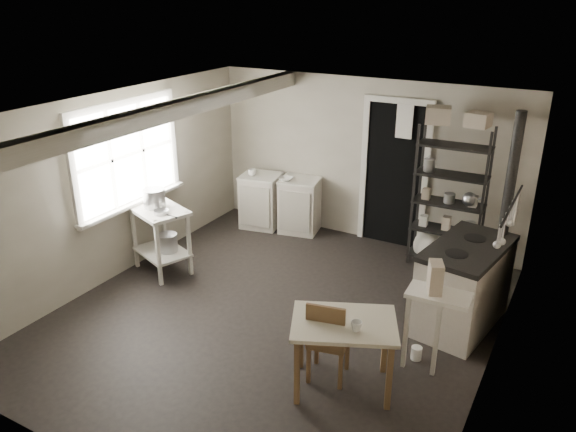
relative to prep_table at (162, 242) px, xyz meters
The scene contains 31 objects.
floor 1.87m from the prep_table, ahead, with size 5.00×5.00×0.00m, color black.
ceiling 2.63m from the prep_table, ahead, with size 5.00×5.00×0.00m, color silver.
wall_back 2.99m from the prep_table, 51.34° to the left, with size 4.50×0.02×2.30m, color #B2AA98.
wall_front 3.37m from the prep_table, 56.53° to the right, with size 4.50×0.02×2.30m, color #B2AA98.
wall_left 0.90m from the prep_table, 151.64° to the right, with size 0.02×5.00×2.30m, color #B2AA98.
wall_right 4.14m from the prep_table, ahead, with size 0.02×5.00×2.30m, color #B2AA98.
window 1.17m from the prep_table, behind, with size 0.12×1.76×1.28m, color silver, non-canonical shape.
doorway 3.23m from the prep_table, 44.65° to the left, with size 0.96×0.10×2.08m, color silver, non-canonical shape.
ceiling_beam 1.92m from the prep_table, 21.28° to the right, with size 0.18×5.00×0.18m, color silver, non-canonical shape.
wallpaper_panel 4.13m from the prep_table, ahead, with size 0.01×5.00×2.30m, color beige, non-canonical shape.
utensil_rail 4.18m from the prep_table, ahead, with size 0.06×1.20×0.44m, color #A8A8AB, non-canonical shape.
prep_table is the anchor object (origin of this frame).
stockpot 0.55m from the prep_table, 157.61° to the left, with size 0.28×0.28×0.30m, color #A8A8AB.
saucepan 0.48m from the prep_table, 37.23° to the right, with size 0.18×0.18×0.10m, color #A8A8AB.
bucket 0.09m from the prep_table, 21.40° to the left, with size 0.24×0.24×0.26m, color #A8A8AB.
base_cabinets 2.04m from the prep_table, 72.11° to the left, with size 1.24×0.53×0.81m, color beige, non-canonical shape.
mixing_bowl 2.07m from the prep_table, 66.93° to the left, with size 0.26×0.26×0.06m, color white.
counter_cup 1.90m from the prep_table, 82.75° to the left, with size 0.12×0.12×0.10m, color white.
shelf_rack 3.69m from the prep_table, 31.73° to the left, with size 0.89×0.34×1.87m, color black, non-canonical shape.
shelf_jar 3.54m from the prep_table, 34.88° to the left, with size 0.09×0.09×0.19m, color white.
storage_box_a 3.80m from the prep_table, 33.77° to the left, with size 0.29×0.26×0.20m, color beige.
storage_box_b 4.18m from the prep_table, 30.56° to the left, with size 0.27×0.25×0.17m, color beige.
stove 3.70m from the prep_table, ahead, with size 0.66×1.19×0.94m, color beige, non-canonical shape.
stovepipe 4.21m from the prep_table, 15.84° to the left, with size 0.11×0.11×1.37m, color black, non-canonical shape.
side_ledge 3.64m from the prep_table, ahead, with size 0.57×0.31×0.88m, color silver, non-canonical shape.
oats_box 3.64m from the prep_table, ahead, with size 0.12×0.19×0.29m, color beige.
work_table 3.11m from the prep_table, 18.19° to the right, with size 0.92×0.64×0.70m, color beige, non-canonical shape.
table_cup 3.29m from the prep_table, 18.70° to the right, with size 0.10×0.10×0.09m, color white.
chair 2.91m from the prep_table, 17.80° to the right, with size 0.35×0.37×0.85m, color brown, non-canonical shape.
flour_sack 3.48m from the prep_table, 33.70° to the left, with size 0.36×0.31×0.44m, color white.
floor_crock 3.45m from the prep_table, ahead, with size 0.11×0.11×0.13m, color white.
Camera 1 is at (2.75, -4.63, 3.42)m, focal length 35.00 mm.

